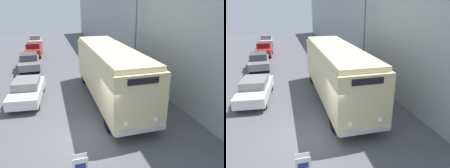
# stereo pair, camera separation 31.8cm
# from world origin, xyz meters

# --- Properties ---
(ground_plane) EXTENTS (80.00, 80.00, 0.00)m
(ground_plane) POSITION_xyz_m (0.00, 0.00, 0.00)
(ground_plane) COLOR #56565B
(building_wall_right) EXTENTS (0.30, 60.00, 7.57)m
(building_wall_right) POSITION_xyz_m (6.09, 10.00, 3.79)
(building_wall_right) COLOR #9EA3A8
(building_wall_right) RESTS_ON ground_plane
(vintage_bus) EXTENTS (2.54, 10.29, 3.48)m
(vintage_bus) POSITION_xyz_m (2.24, 4.07, 1.96)
(vintage_bus) COLOR black
(vintage_bus) RESTS_ON ground_plane
(sign_board) EXTENTS (0.57, 0.31, 0.81)m
(sign_board) POSITION_xyz_m (-0.68, -2.21, 0.39)
(sign_board) COLOR gray
(sign_board) RESTS_ON ground_plane
(streetlamp) EXTENTS (0.36, 0.36, 7.13)m
(streetlamp) POSITION_xyz_m (5.27, 7.32, 4.56)
(streetlamp) COLOR #595E60
(streetlamp) RESTS_ON ground_plane
(parked_car_near) EXTENTS (2.21, 4.55, 1.41)m
(parked_car_near) POSITION_xyz_m (-2.97, 5.39, 0.72)
(parked_car_near) COLOR black
(parked_car_near) RESTS_ON ground_plane
(parked_car_mid) EXTENTS (2.03, 4.35, 1.54)m
(parked_car_mid) POSITION_xyz_m (-3.26, 12.98, 0.78)
(parked_car_mid) COLOR black
(parked_car_mid) RESTS_ON ground_plane
(parked_car_far) EXTENTS (1.89, 4.21, 1.61)m
(parked_car_far) POSITION_xyz_m (-3.07, 18.77, 0.82)
(parked_car_far) COLOR black
(parked_car_far) RESTS_ON ground_plane
(parked_car_distant) EXTENTS (1.92, 4.18, 1.51)m
(parked_car_distant) POSITION_xyz_m (-3.16, 26.34, 0.76)
(parked_car_distant) COLOR black
(parked_car_distant) RESTS_ON ground_plane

